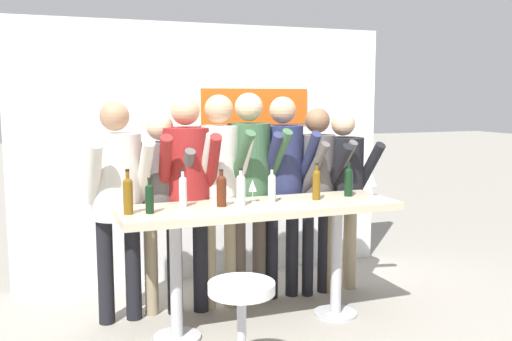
{
  "coord_description": "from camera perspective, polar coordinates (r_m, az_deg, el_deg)",
  "views": [
    {
      "loc": [
        -1.56,
        -4.04,
        1.81
      ],
      "look_at": [
        0.0,
        0.1,
        1.24
      ],
      "focal_mm": 40.0,
      "sensor_mm": 36.0,
      "label": 1
    }
  ],
  "objects": [
    {
      "name": "ground_plane",
      "position": [
        4.69,
        0.44,
        -15.29
      ],
      "size": [
        40.0,
        40.0,
        0.0
      ],
      "primitive_type": "plane",
      "color": "gray"
    },
    {
      "name": "back_wall",
      "position": [
        5.74,
        -4.75,
        1.89
      ],
      "size": [
        3.77,
        0.12,
        2.52
      ],
      "color": "white",
      "rests_on": "ground_plane"
    },
    {
      "name": "tasting_table",
      "position": [
        4.44,
        0.46,
        -5.28
      ],
      "size": [
        2.17,
        0.66,
        0.99
      ],
      "color": "beige",
      "rests_on": "ground_plane"
    },
    {
      "name": "bar_stool",
      "position": [
        3.69,
        -1.45,
        -14.35
      ],
      "size": [
        0.44,
        0.44,
        0.66
      ],
      "color": "#B2B2B7",
      "rests_on": "ground_plane"
    },
    {
      "name": "person_far_left",
      "position": [
        4.62,
        -13.73,
        -1.72
      ],
      "size": [
        0.49,
        0.59,
        1.78
      ],
      "rotation": [
        0.0,
        0.0,
        0.05
      ],
      "color": "black",
      "rests_on": "ground_plane"
    },
    {
      "name": "person_left",
      "position": [
        4.74,
        -9.45,
        -2.04
      ],
      "size": [
        0.43,
        0.53,
        1.68
      ],
      "rotation": [
        0.0,
        0.0,
        0.02
      ],
      "color": "gray",
      "rests_on": "ground_plane"
    },
    {
      "name": "person_center_left",
      "position": [
        4.71,
        -6.96,
        -1.05
      ],
      "size": [
        0.51,
        0.62,
        1.82
      ],
      "rotation": [
        0.0,
        0.0,
        -0.11
      ],
      "color": "black",
      "rests_on": "ground_plane"
    },
    {
      "name": "person_center",
      "position": [
        4.78,
        -3.65,
        -0.55
      ],
      "size": [
        0.4,
        0.54,
        1.83
      ],
      "rotation": [
        0.0,
        0.0,
        -0.02
      ],
      "color": "gray",
      "rests_on": "ground_plane"
    },
    {
      "name": "person_center_right",
      "position": [
        4.88,
        -0.65,
        -0.38
      ],
      "size": [
        0.5,
        0.62,
        1.84
      ],
      "rotation": [
        0.0,
        0.0,
        0.16
      ],
      "color": "#473D33",
      "rests_on": "ground_plane"
    },
    {
      "name": "person_right",
      "position": [
        5.05,
        2.7,
        -0.36
      ],
      "size": [
        0.44,
        0.56,
        1.81
      ],
      "rotation": [
        0.0,
        0.0,
        -0.02
      ],
      "color": "black",
      "rests_on": "ground_plane"
    },
    {
      "name": "person_far_right",
      "position": [
        5.16,
        6.15,
        -0.86
      ],
      "size": [
        0.45,
        0.57,
        1.71
      ],
      "rotation": [
        0.0,
        0.0,
        0.19
      ],
      "color": "black",
      "rests_on": "ground_plane"
    },
    {
      "name": "person_rightmost",
      "position": [
        5.3,
        8.66,
        -1.14
      ],
      "size": [
        0.51,
        0.6,
        1.67
      ],
      "rotation": [
        0.0,
        0.0,
        0.14
      ],
      "color": "gray",
      "rests_on": "ground_plane"
    },
    {
      "name": "wine_bottle_0",
      "position": [
        4.31,
        -7.32,
        -1.94
      ],
      "size": [
        0.06,
        0.06,
        0.29
      ],
      "color": "#B7BCC1",
      "rests_on": "tasting_table"
    },
    {
      "name": "wine_bottle_1",
      "position": [
        4.11,
        -10.6,
        -2.63
      ],
      "size": [
        0.06,
        0.06,
        0.26
      ],
      "color": "black",
      "rests_on": "tasting_table"
    },
    {
      "name": "wine_bottle_2",
      "position": [
        4.11,
        -12.68,
        -2.3
      ],
      "size": [
        0.07,
        0.07,
        0.32
      ],
      "color": "brown",
      "rests_on": "tasting_table"
    },
    {
      "name": "wine_bottle_3",
      "position": [
        4.8,
        9.24,
        -0.99
      ],
      "size": [
        0.07,
        0.07,
        0.29
      ],
      "color": "black",
      "rests_on": "tasting_table"
    },
    {
      "name": "wine_bottle_4",
      "position": [
        4.47,
        1.6,
        -1.61
      ],
      "size": [
        0.06,
        0.06,
        0.27
      ],
      "color": "#B7BCC1",
      "rests_on": "tasting_table"
    },
    {
      "name": "wine_bottle_5",
      "position": [
        4.3,
        -3.48,
        -1.88
      ],
      "size": [
        0.08,
        0.08,
        0.28
      ],
      "color": "#4C1E0F",
      "rests_on": "tasting_table"
    },
    {
      "name": "wine_bottle_6",
      "position": [
        4.33,
        -1.51,
        -1.81
      ],
      "size": [
        0.07,
        0.07,
        0.29
      ],
      "color": "#B7BCC1",
      "rests_on": "tasting_table"
    },
    {
      "name": "wine_bottle_7",
      "position": [
        4.6,
        6.07,
        -1.27
      ],
      "size": [
        0.06,
        0.06,
        0.3
      ],
      "color": "brown",
      "rests_on": "tasting_table"
    },
    {
      "name": "wine_glass_0",
      "position": [
        4.47,
        -0.35,
        -1.59
      ],
      "size": [
        0.07,
        0.07,
        0.18
      ],
      "color": "silver",
      "rests_on": "tasting_table"
    },
    {
      "name": "wine_glass_1",
      "position": [
        4.84,
        11.58,
        -1.05
      ],
      "size": [
        0.07,
        0.07,
        0.18
      ],
      "color": "silver",
      "rests_on": "tasting_table"
    }
  ]
}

